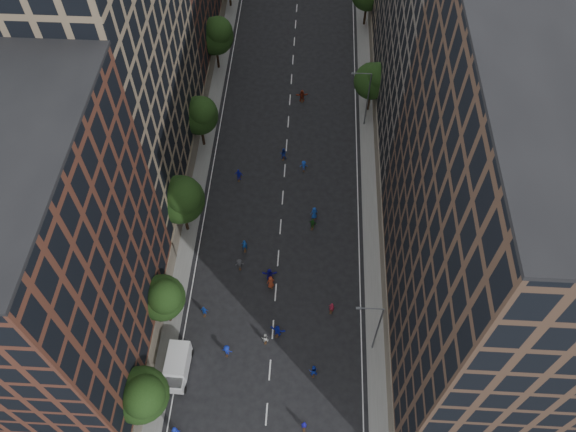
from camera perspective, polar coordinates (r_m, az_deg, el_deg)
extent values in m
plane|color=black|center=(76.45, -0.17, 6.93)|extent=(240.00, 240.00, 0.00)
cube|color=slate|center=(82.98, -8.33, 11.02)|extent=(4.00, 105.00, 0.15)
cube|color=slate|center=(82.11, 8.66, 10.40)|extent=(4.00, 105.00, 0.15)
cube|color=#542C20|center=(51.92, -23.64, -5.15)|extent=(14.00, 22.00, 30.00)
cube|color=#857157|center=(64.86, -18.03, 14.23)|extent=(14.00, 26.00, 34.00)
cube|color=#4D3729|center=(49.29, 20.70, -1.52)|extent=(14.00, 30.00, 36.00)
cube|color=#615950|center=(70.30, 16.44, 17.63)|extent=(14.00, 28.00, 33.00)
cylinder|color=black|center=(58.17, -13.96, -18.32)|extent=(0.36, 0.36, 3.96)
sphere|color=black|center=(54.83, -14.73, -17.16)|extent=(5.20, 5.20, 5.20)
sphere|color=black|center=(53.32, -14.45, -17.31)|extent=(3.90, 3.90, 3.90)
cylinder|color=black|center=(61.76, -12.12, -9.57)|extent=(0.36, 0.36, 3.70)
sphere|color=black|center=(58.83, -12.69, -8.11)|extent=(4.80, 4.80, 4.80)
sphere|color=black|center=(57.44, -12.40, -8.02)|extent=(3.60, 3.60, 3.60)
cylinder|color=black|center=(67.45, -10.38, -0.33)|extent=(0.36, 0.36, 4.22)
sphere|color=black|center=(64.41, -10.88, 1.65)|extent=(5.60, 5.60, 5.60)
sphere|color=black|center=(62.84, -10.53, 2.00)|extent=(4.20, 4.20, 4.20)
cylinder|color=black|center=(76.31, -8.68, 8.17)|extent=(0.36, 0.36, 3.87)
sphere|color=black|center=(73.85, -9.02, 10.06)|extent=(5.00, 5.00, 5.00)
sphere|color=black|center=(72.53, -8.72, 10.49)|extent=(3.75, 3.75, 3.75)
cylinder|color=black|center=(87.91, -7.16, 15.74)|extent=(0.36, 0.36, 4.05)
sphere|color=black|center=(85.69, -7.42, 17.66)|extent=(5.40, 5.40, 5.40)
sphere|color=black|center=(84.36, -7.10, 18.18)|extent=(4.05, 4.05, 4.05)
cylinder|color=black|center=(81.18, 8.24, 11.59)|extent=(0.36, 0.36, 3.74)
sphere|color=black|center=(78.94, 8.53, 13.40)|extent=(5.00, 5.00, 5.00)
sphere|color=black|center=(77.83, 9.13, 13.83)|extent=(3.75, 3.75, 3.75)
cylinder|color=black|center=(96.80, 7.85, 19.66)|extent=(0.36, 0.36, 3.96)
cylinder|color=#595B60|center=(57.37, 9.08, -11.33)|extent=(0.18, 0.18, 9.00)
cylinder|color=#595B60|center=(53.19, 8.41, -9.29)|extent=(2.40, 0.12, 0.12)
cube|color=#595B60|center=(53.12, 7.21, -9.28)|extent=(0.50, 0.22, 0.15)
cylinder|color=#595B60|center=(77.15, 8.09, 11.55)|extent=(0.18, 0.18, 9.00)
cylinder|color=#595B60|center=(74.10, 7.54, 14.16)|extent=(2.40, 0.12, 0.12)
cube|color=#595B60|center=(74.04, 6.67, 14.19)|extent=(0.50, 0.22, 0.15)
cube|color=white|center=(59.74, -11.10, -14.27)|extent=(2.20, 3.65, 2.20)
cube|color=white|center=(59.40, -11.46, -16.36)|extent=(2.04, 1.65, 1.40)
cube|color=black|center=(58.80, -11.57, -16.14)|extent=(1.83, 1.35, 0.10)
cylinder|color=black|center=(60.16, -12.38, -16.71)|extent=(0.27, 0.77, 0.76)
cylinder|color=black|center=(59.73, -10.45, -16.97)|extent=(0.27, 0.77, 0.76)
cylinder|color=black|center=(61.42, -11.61, -13.32)|extent=(0.27, 0.77, 0.76)
cylinder|color=black|center=(61.00, -9.74, -13.54)|extent=(0.27, 0.77, 0.76)
imported|color=#1629B8|center=(58.18, -11.36, -20.67)|extent=(0.87, 0.61, 1.68)
imported|color=#1713A1|center=(57.43, 1.63, -20.47)|extent=(0.60, 0.43, 1.54)
imported|color=#142CA4|center=(58.97, 2.58, -15.41)|extent=(0.94, 0.75, 1.83)
imported|color=#1429A4|center=(60.12, -6.22, -13.43)|extent=(1.16, 0.79, 1.66)
imported|color=#1541AF|center=(62.39, -8.50, -9.51)|extent=(0.92, 0.44, 1.53)
imported|color=#1522AC|center=(60.57, -1.08, -11.58)|extent=(1.77, 0.96, 1.82)
imported|color=maroon|center=(63.19, -1.76, -6.73)|extent=(1.08, 0.91, 1.89)
imported|color=maroon|center=(62.01, 4.45, -9.25)|extent=(0.67, 0.51, 1.64)
imported|color=silver|center=(60.46, -2.35, -12.28)|extent=(0.82, 0.69, 1.49)
imported|color=#414146|center=(64.79, -4.96, -4.88)|extent=(1.08, 0.75, 1.52)
imported|color=#1A591B|center=(67.60, 2.53, -0.80)|extent=(1.04, 0.67, 1.65)
imported|color=#151293|center=(63.70, -1.88, -5.96)|extent=(1.76, 0.68, 1.85)
imported|color=#1542AF|center=(68.43, 2.68, 0.30)|extent=(1.04, 0.84, 1.85)
imported|color=#123F95|center=(65.89, -4.44, -2.99)|extent=(0.73, 0.53, 1.86)
imported|color=navy|center=(74.54, -0.48, 6.34)|extent=(0.91, 0.73, 1.79)
imported|color=#1641BA|center=(73.32, 1.61, 5.13)|extent=(1.02, 0.59, 1.57)
imported|color=#161BB3|center=(72.35, -5.01, 4.16)|extent=(1.14, 0.61, 1.85)
imported|color=maroon|center=(82.36, 1.44, 12.09)|extent=(1.82, 0.79, 1.90)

